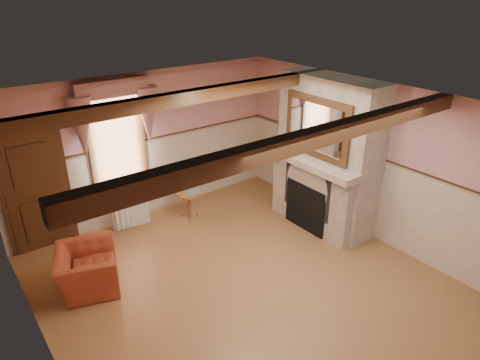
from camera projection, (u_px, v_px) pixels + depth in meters
floor at (242, 284)px, 6.61m from camera, size 5.50×6.00×0.01m
ceiling at (243, 107)px, 5.44m from camera, size 5.50×6.00×0.01m
wall_back at (147, 145)px, 8.19m from camera, size 5.50×0.02×2.80m
wall_front at (445, 328)px, 3.86m from camera, size 5.50×0.02×2.80m
wall_left at (37, 278)px, 4.52m from camera, size 0.02×6.00×2.80m
wall_right at (366, 159)px, 7.53m from camera, size 0.02×6.00×2.80m
wainscot at (243, 243)px, 6.30m from camera, size 5.50×6.00×1.50m
chair_rail at (243, 197)px, 5.98m from camera, size 5.50×6.00×0.08m
firebox at (308, 206)px, 7.96m from camera, size 0.20×0.95×0.90m
armchair at (87, 269)px, 6.42m from camera, size 1.13×1.20×0.64m
side_table at (189, 206)px, 8.35m from camera, size 0.59×0.59×0.55m
book_stack at (189, 188)px, 8.22m from camera, size 0.27×0.33×0.20m
radiator at (130, 211)px, 8.10m from camera, size 0.72×0.27×0.60m
bowl at (327, 155)px, 7.56m from camera, size 0.38×0.38×0.09m
mantel_clock at (291, 138)px, 8.22m from camera, size 0.14×0.24×0.20m
oil_lamp at (313, 144)px, 7.79m from camera, size 0.11×0.11×0.28m
candle_red at (357, 164)px, 7.08m from camera, size 0.06×0.06×0.16m
jar_yellow at (336, 157)px, 7.42m from camera, size 0.06×0.06×0.12m
fireplace at (328, 154)px, 7.79m from camera, size 0.85×2.00×2.80m
mantel at (321, 158)px, 7.71m from camera, size 1.05×2.05×0.12m
overmantel_mirror at (316, 127)px, 7.35m from camera, size 0.06×1.44×1.04m
door at (36, 192)px, 7.15m from camera, size 1.10×0.10×2.10m
window at (117, 140)px, 7.74m from camera, size 1.06×0.08×2.02m
window_drapes at (115, 108)px, 7.42m from camera, size 1.30×0.14×1.40m
ceiling_beam_front at (311, 139)px, 4.61m from camera, size 5.50×0.18×0.20m
ceiling_beam_back at (194, 96)px, 6.35m from camera, size 5.50×0.18×0.20m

